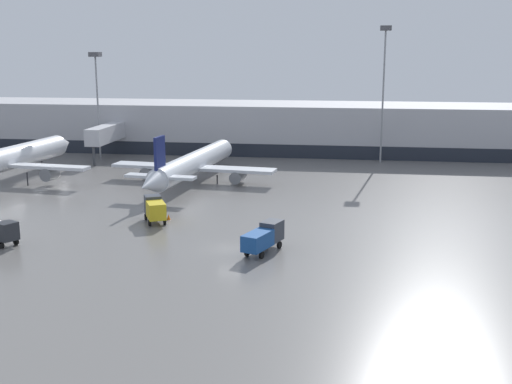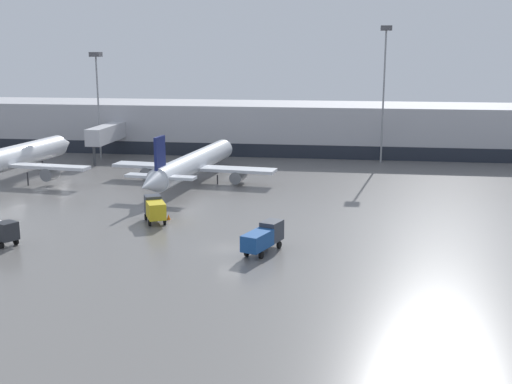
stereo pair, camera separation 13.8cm
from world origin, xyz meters
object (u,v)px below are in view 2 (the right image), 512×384
object	(u,v)px
service_truck_3	(264,237)
apron_light_mast_4	(385,59)
parked_jet_0	(3,160)
service_truck_1	(155,208)
traffic_cone_1	(169,217)
parked_jet_1	(193,164)
apron_light_mast_5	(97,75)
service_truck_0	(0,230)

from	to	relation	value
service_truck_3	apron_light_mast_4	bearing A→B (deg)	6.49
parked_jet_0	service_truck_1	bearing A→B (deg)	-116.53
traffic_cone_1	apron_light_mast_4	distance (m)	52.15
apron_light_mast_4	parked_jet_0	bearing A→B (deg)	-154.94
parked_jet_0	apron_light_mast_4	size ratio (longest dim) A/B	1.62
parked_jet_0	service_truck_3	world-z (taller)	parked_jet_0
parked_jet_1	service_truck_1	size ratio (longest dim) A/B	7.52
service_truck_3	parked_jet_1	bearing A→B (deg)	45.54
service_truck_1	apron_light_mast_5	distance (m)	48.69
parked_jet_0	parked_jet_1	size ratio (longest dim) A/B	1.03
parked_jet_1	service_truck_1	distance (m)	22.58
traffic_cone_1	service_truck_3	bearing A→B (deg)	-40.10
service_truck_0	traffic_cone_1	distance (m)	18.12
service_truck_3	apron_light_mast_5	size ratio (longest dim) A/B	0.33
parked_jet_1	service_truck_1	bearing A→B (deg)	-170.64
parked_jet_0	service_truck_1	world-z (taller)	parked_jet_0
parked_jet_0	service_truck_0	xyz separation A→B (m)	(15.25, -28.06, -1.90)
service_truck_1	apron_light_mast_5	bearing A→B (deg)	2.57
parked_jet_0	traffic_cone_1	bearing A→B (deg)	-113.48
service_truck_0	service_truck_3	bearing A→B (deg)	31.83
service_truck_0	traffic_cone_1	size ratio (longest dim) A/B	7.64
service_truck_1	parked_jet_1	bearing A→B (deg)	-23.41
parked_jet_0	service_truck_0	world-z (taller)	parked_jet_0
parked_jet_0	apron_light_mast_5	bearing A→B (deg)	-6.99
parked_jet_0	parked_jet_1	bearing A→B (deg)	-74.07
service_truck_1	traffic_cone_1	world-z (taller)	service_truck_1
parked_jet_1	apron_light_mast_4	xyz separation A→B (m)	(27.88, 20.90, 14.79)
parked_jet_0	apron_light_mast_5	xyz separation A→B (m)	(5.38, 23.31, 11.24)
traffic_cone_1	apron_light_mast_5	xyz separation A→B (m)	(-23.75, 39.78, 14.26)
service_truck_0	parked_jet_1	bearing A→B (deg)	99.58
parked_jet_1	service_truck_0	distance (m)	34.79
parked_jet_0	service_truck_1	distance (m)	33.20
service_truck_1	service_truck_3	xyz separation A→B (m)	(13.46, -8.99, -0.09)
parked_jet_0	traffic_cone_1	world-z (taller)	parked_jet_0
service_truck_0	traffic_cone_1	world-z (taller)	service_truck_0
service_truck_3	parked_jet_0	bearing A→B (deg)	77.84
parked_jet_0	parked_jet_1	distance (m)	27.28
apron_light_mast_4	service_truck_0	bearing A→B (deg)	-126.35
service_truck_0	apron_light_mast_4	distance (m)	68.53
parked_jet_0	service_truck_1	xyz separation A→B (m)	(27.95, -17.83, -1.71)
parked_jet_0	service_truck_0	size ratio (longest dim) A/B	7.83
service_truck_1	service_truck_3	bearing A→B (deg)	-149.90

